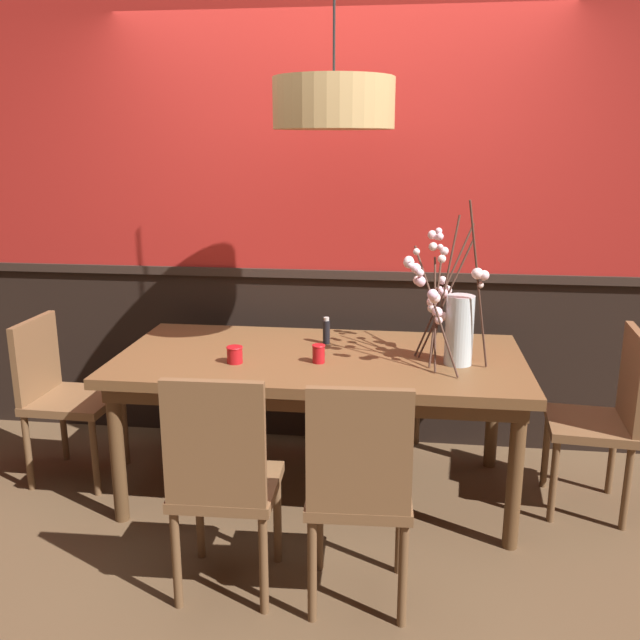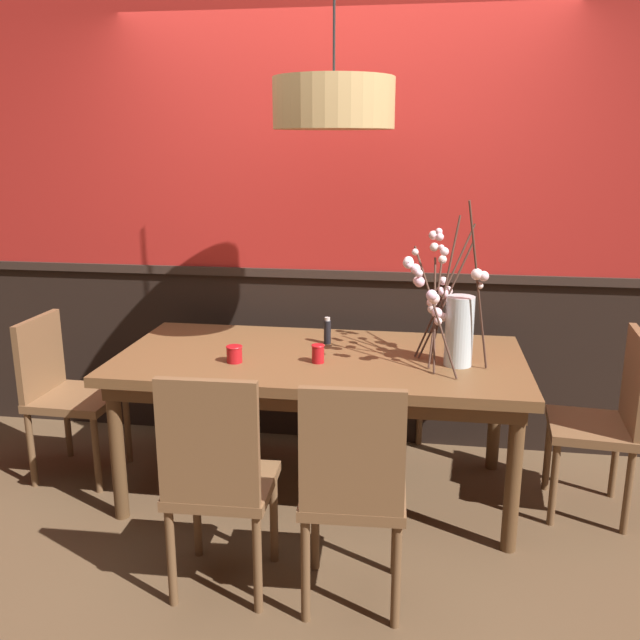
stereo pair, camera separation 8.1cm
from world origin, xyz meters
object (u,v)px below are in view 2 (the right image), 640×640
chair_head_east_end (608,415)px  condiment_bottle (327,331)px  chair_far_side_left (293,346)px  vase_with_blossoms (453,320)px  dining_table (320,370)px  candle_holder_nearer_edge (234,354)px  chair_head_west_end (64,388)px  candle_holder_nearer_center (318,354)px  chair_far_side_right (391,347)px  pendant_lamp (334,104)px  chair_near_side_right (353,486)px  chair_near_side_left (217,475)px

chair_head_east_end → condiment_bottle: bearing=171.3°
chair_far_side_left → chair_head_east_end: size_ratio=0.98×
vase_with_blossoms → condiment_bottle: 0.71m
dining_table → candle_holder_nearer_edge: size_ratio=24.54×
chair_head_west_end → candle_holder_nearer_edge: size_ratio=10.75×
candle_holder_nearer_center → chair_far_side_right: bearing=73.2°
chair_far_side_right → candle_holder_nearer_edge: 1.31m
dining_table → chair_far_side_left: bearing=109.1°
dining_table → pendant_lamp: bearing=6.8°
chair_near_side_right → candle_holder_nearer_edge: 1.02m
chair_far_side_left → chair_far_side_right: chair_far_side_right is taller
dining_table → candle_holder_nearer_center: size_ratio=22.42×
vase_with_blossoms → condiment_bottle: (-0.64, 0.26, -0.15)m
chair_head_west_end → pendant_lamp: pendant_lamp is taller
chair_head_west_end → vase_with_blossoms: 2.11m
vase_with_blossoms → candle_holder_nearer_center: (-0.64, -0.07, -0.18)m
chair_near_side_right → chair_head_east_end: (1.14, 0.91, -0.01)m
chair_near_side_left → chair_far_side_left: bearing=91.4°
chair_far_side_left → pendant_lamp: (0.38, -0.90, 1.45)m
pendant_lamp → candle_holder_nearer_center: bearing=-113.0°
chair_head_east_end → pendant_lamp: bearing=179.5°
chair_near_side_right → chair_far_side_right: chair_far_side_right is taller
chair_far_side_right → candle_holder_nearer_edge: size_ratio=11.76×
chair_near_side_right → chair_far_side_right: bearing=88.4°
chair_near_side_right → chair_near_side_left: bearing=178.8°
dining_table → chair_near_side_right: (0.26, -0.91, -0.14)m
chair_near_side_right → vase_with_blossoms: 1.04m
dining_table → pendant_lamp: size_ratio=2.19×
chair_near_side_left → condiment_bottle: bearing=75.9°
chair_head_east_end → chair_head_west_end: chair_head_east_end is taller
chair_near_side_left → chair_far_side_right: (0.59, 1.80, 0.01)m
candle_holder_nearer_edge → pendant_lamp: pendant_lamp is taller
chair_near_side_right → candle_holder_nearer_center: chair_near_side_right is taller
chair_head_west_end → candle_holder_nearer_edge: 1.07m
candle_holder_nearer_edge → condiment_bottle: 0.56m
dining_table → candle_holder_nearer_edge: (-0.39, -0.18, 0.12)m
candle_holder_nearer_edge → pendant_lamp: 1.27m
candle_holder_nearer_edge → chair_head_east_end: bearing=5.5°
chair_near_side_right → pendant_lamp: pendant_lamp is taller
chair_far_side_right → candle_holder_nearer_center: chair_far_side_right is taller
candle_holder_nearer_center → condiment_bottle: bearing=90.2°
vase_with_blossoms → pendant_lamp: 1.15m
dining_table → candle_holder_nearer_center: 0.18m
chair_head_east_end → candle_holder_nearer_center: (-1.40, -0.12, 0.28)m
dining_table → chair_near_side_left: chair_near_side_left is taller
candle_holder_nearer_center → pendant_lamp: (0.05, 0.13, 1.17)m
chair_near_side_right → pendant_lamp: size_ratio=1.04×
chair_near_side_left → condiment_bottle: (0.28, 1.11, 0.29)m
chair_near_side_right → candle_holder_nearer_center: bearing=108.0°
vase_with_blossoms → candle_holder_nearer_edge: vase_with_blossoms is taller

